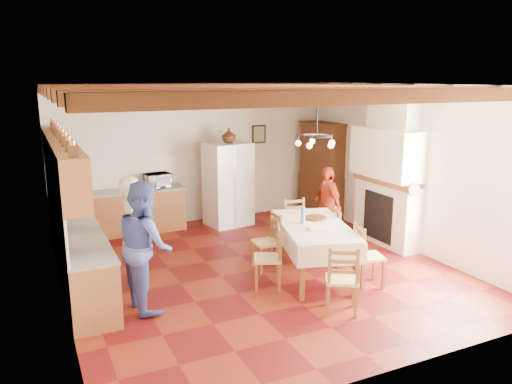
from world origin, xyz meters
The scene contains 31 objects.
floor centered at (0.00, 0.00, -0.01)m, with size 6.00×6.50×0.02m, color #510C0D.
ceiling centered at (0.00, 0.00, 3.01)m, with size 6.00×6.50×0.02m, color white.
wall_back centered at (0.00, 3.26, 1.50)m, with size 6.00×0.02×3.00m, color silver.
wall_front centered at (0.00, -3.26, 1.50)m, with size 6.00×0.02×3.00m, color silver.
wall_left centered at (-3.01, 0.00, 1.50)m, with size 0.02×6.50×3.00m, color silver.
wall_right centered at (3.01, 0.00, 1.50)m, with size 0.02×6.50×3.00m, color silver.
ceiling_beams centered at (0.00, 0.00, 2.91)m, with size 6.00×6.30×0.16m, color #3A1D0B, non-canonical shape.
lower_cabinets_left centered at (-2.70, 1.05, 0.43)m, with size 0.60×4.30×0.86m, color brown.
lower_cabinets_back centered at (-1.55, 2.95, 0.43)m, with size 2.30×0.60×0.86m, color brown.
countertop_left centered at (-2.70, 1.05, 0.88)m, with size 0.62×4.30×0.04m, color slate.
countertop_back centered at (-1.55, 2.95, 0.88)m, with size 2.34×0.62×0.04m, color slate.
backsplash_left centered at (-2.98, 1.05, 1.20)m, with size 0.03×4.30×0.60m, color white.
backsplash_back centered at (-1.55, 3.23, 1.20)m, with size 2.30×0.03×0.60m, color white.
upper_cabinets centered at (-2.83, 1.05, 1.85)m, with size 0.35×4.20×0.70m, color brown.
fireplace centered at (2.72, 0.20, 1.40)m, with size 0.56×1.60×2.80m, color beige, non-canonical shape.
wall_picture centered at (1.55, 3.23, 1.85)m, with size 0.34×0.03×0.42m, color #301F13.
refrigerator centered at (0.55, 2.66, 0.89)m, with size 0.89×0.73×1.77m, color white.
hutch centered at (2.75, 2.40, 1.07)m, with size 0.49×1.18×2.14m, color #381C11, non-canonical shape.
dining_table centered at (0.70, -0.59, 0.77)m, with size 1.50×2.15×0.85m.
chandelier centered at (0.70, -0.59, 2.25)m, with size 0.47×0.47×0.03m, color black.
chair_left_near centered at (-0.17, -0.69, 0.48)m, with size 0.42×0.40×0.96m, color brown, non-canonical shape.
chair_left_far centered at (0.14, -0.02, 0.48)m, with size 0.42×0.40×0.96m, color brown, non-canonical shape.
chair_right_near centered at (1.25, -1.28, 0.48)m, with size 0.42×0.40×0.96m, color brown, non-canonical shape.
chair_right_far centered at (1.48, -0.38, 0.48)m, with size 0.42×0.40×0.96m, color brown, non-canonical shape.
chair_end_near centered at (0.37, -1.84, 0.48)m, with size 0.42×0.40×0.96m, color brown, non-canonical shape.
chair_end_far centered at (1.04, 0.52, 0.48)m, with size 0.42×0.40×0.96m, color brown, non-canonical shape.
person_man centered at (-1.95, 0.24, 0.85)m, with size 0.62×0.41×1.70m, color silver.
person_woman_blue centered at (-1.97, -0.57, 0.89)m, with size 0.87×0.67×1.78m, color #4856AA.
person_woman_red centered at (1.79, 0.72, 0.74)m, with size 0.87×0.36×1.49m, color #AE341E.
microwave centered at (-0.90, 2.95, 1.04)m, with size 0.52×0.35×0.29m, color silver.
fridge_vase centered at (0.58, 2.66, 1.93)m, with size 0.30×0.30×0.31m, color #381C11.
Camera 1 is at (-3.34, -7.01, 3.11)m, focal length 35.00 mm.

